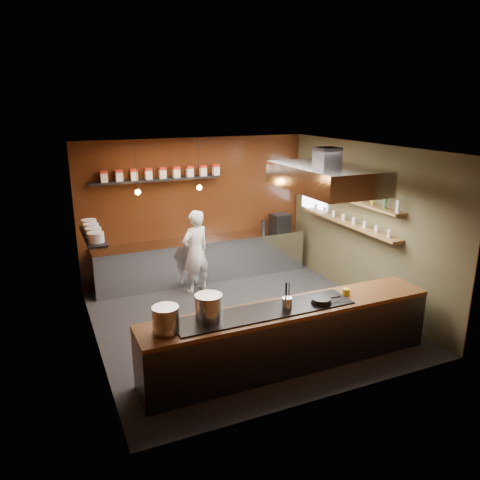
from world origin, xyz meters
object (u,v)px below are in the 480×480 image
stockpot_large (166,319)px  stockpot_small (209,307)px  chef (196,252)px  espresso_machine (280,222)px  extractor_hood (326,178)px

stockpot_large → stockpot_small: stockpot_small is taller
stockpot_small → chef: size_ratio=0.22×
stockpot_small → chef: 3.21m
stockpot_small → espresso_machine: 4.74m
chef → espresso_machine: bearing=174.7°
extractor_hood → espresso_machine: bearing=77.9°
extractor_hood → stockpot_large: size_ratio=5.90×
stockpot_large → chef: chef is taller
extractor_hood → chef: extractor_hood is taller
chef → extractor_hood: bearing=110.9°
extractor_hood → chef: bearing=130.2°
stockpot_small → chef: (0.85, 3.09, -0.27)m
stockpot_small → chef: bearing=74.6°
stockpot_large → espresso_machine: size_ratio=0.88×
stockpot_large → stockpot_small: size_ratio=0.92×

